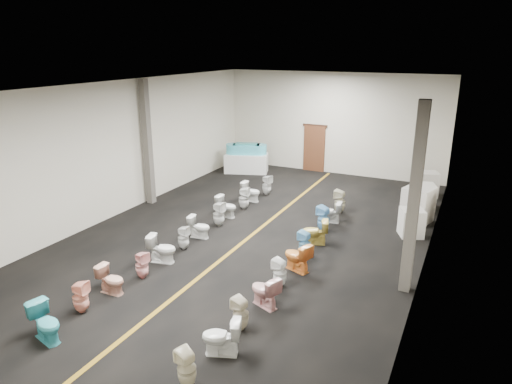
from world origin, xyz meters
TOP-DOWN VIEW (x-y plane):
  - floor at (0.00, 0.00)m, footprint 16.00×16.00m
  - ceiling at (0.00, 0.00)m, footprint 16.00×16.00m
  - wall_back at (0.00, 8.00)m, footprint 10.00×0.00m
  - wall_front at (0.00, -8.00)m, footprint 10.00×0.00m
  - wall_left at (-5.00, 0.00)m, footprint 0.00×16.00m
  - wall_right at (5.00, 0.00)m, footprint 0.00×16.00m
  - aisle_stripe at (0.00, 0.00)m, footprint 0.12×15.60m
  - back_door at (-0.80, 7.94)m, footprint 1.00×0.10m
  - door_frame at (-0.80, 7.95)m, footprint 1.15×0.08m
  - column_left at (-4.75, 1.00)m, footprint 0.25×0.25m
  - column_right at (4.75, -1.50)m, footprint 0.25×0.25m
  - display_table at (-3.51, 6.37)m, footprint 2.14×1.55m
  - bathtub at (-3.51, 6.37)m, footprint 1.79×1.07m
  - appliance_crate_a at (4.40, 1.95)m, footprint 0.87×0.87m
  - appliance_crate_b at (4.40, 3.27)m, footprint 1.06×1.06m
  - appliance_crate_c at (4.40, 4.74)m, footprint 0.98×0.98m
  - appliance_crate_d at (4.40, 6.21)m, footprint 0.89×0.89m
  - toilet_left_0 at (-1.31, -6.62)m, footprint 0.85×0.61m
  - toilet_left_1 at (-1.46, -5.60)m, footprint 0.40×0.39m
  - toilet_left_2 at (-1.44, -4.67)m, footprint 0.68×0.40m
  - toilet_left_3 at (-1.27, -3.78)m, footprint 0.39×0.38m
  - toilet_left_4 at (-1.36, -2.83)m, footprint 0.83×0.59m
  - toilet_left_5 at (-1.31, -1.91)m, footprint 0.34×0.33m
  - toilet_left_6 at (-1.36, -1.00)m, footprint 0.70×0.45m
  - toilet_left_7 at (-1.30, 0.07)m, footprint 0.40×0.40m
  - toilet_left_8 at (-1.49, 0.91)m, footprint 0.74×0.45m
  - toilet_left_9 at (-1.31, 1.86)m, footprint 0.42×0.42m
  - toilet_left_10 at (-1.47, 2.75)m, footprint 0.73×0.44m
  - toilet_left_11 at (-1.26, 3.70)m, footprint 0.44×0.43m
  - toilet_right_0 at (1.92, -6.50)m, footprint 0.43×0.42m
  - toilet_right_1 at (2.01, -5.50)m, footprint 0.83×0.65m
  - toilet_right_2 at (1.97, -4.64)m, footprint 0.41×0.41m
  - toilet_right_3 at (2.04, -3.62)m, footprint 0.84×0.67m
  - toilet_right_4 at (2.00, -2.67)m, footprint 0.40×0.39m
  - toilet_right_5 at (2.08, -1.71)m, footprint 0.87×0.68m
  - toilet_right_6 at (1.96, -0.82)m, footprint 0.40×0.40m
  - toilet_right_7 at (1.95, 0.08)m, footprint 0.84×0.63m
  - toilet_right_8 at (1.88, 1.10)m, footprint 0.50×0.49m
  - toilet_right_9 at (1.85, 1.96)m, footprint 0.74×0.48m
  - toilet_right_10 at (1.88, 2.96)m, footprint 0.41×0.40m

SIDE VIEW (x-z plane):
  - floor at x=0.00m, z-range 0.00..0.00m
  - aisle_stripe at x=0.00m, z-range 0.00..0.01m
  - toilet_left_6 at x=-1.36m, z-range 0.00..0.68m
  - toilet_left_2 at x=-1.44m, z-range 0.00..0.69m
  - toilet_left_5 at x=-1.31m, z-range 0.00..0.70m
  - toilet_right_9 at x=1.85m, z-range 0.00..0.71m
  - toilet_left_3 at x=-1.27m, z-range 0.00..0.71m
  - toilet_right_0 at x=1.92m, z-range 0.00..0.72m
  - toilet_right_2 at x=1.97m, z-range 0.00..0.72m
  - toilet_right_4 at x=2.00m, z-range 0.00..0.72m
  - toilet_left_10 at x=-1.47m, z-range 0.00..0.73m
  - toilet_left_8 at x=-1.49m, z-range 0.00..0.73m
  - toilet_right_6 at x=1.96m, z-range 0.00..0.74m
  - toilet_left_1 at x=-1.46m, z-range 0.00..0.74m
  - toilet_right_1 at x=2.01m, z-range 0.00..0.75m
  - toilet_right_3 at x=2.04m, z-range 0.00..0.75m
  - toilet_right_7 at x=1.95m, z-range 0.00..0.76m
  - toilet_left_4 at x=-1.36m, z-range 0.00..0.77m
  - toilet_left_0 at x=-1.31m, z-range 0.00..0.78m
  - toilet_right_5 at x=2.08m, z-range 0.00..0.78m
  - toilet_left_11 at x=-1.26m, z-range 0.00..0.78m
  - toilet_left_9 at x=-1.31m, z-range 0.00..0.81m
  - toilet_left_7 at x=-1.30m, z-range 0.00..0.81m
  - toilet_right_10 at x=1.88m, z-range 0.00..0.84m
  - toilet_right_8 at x=1.88m, z-range 0.00..0.84m
  - appliance_crate_a at x=4.40m, z-range 0.00..0.85m
  - display_table at x=-3.51m, z-range 0.00..0.86m
  - appliance_crate_c at x=4.40m, z-range 0.00..0.88m
  - appliance_crate_d at x=4.40m, z-range 0.00..0.97m
  - appliance_crate_b at x=4.40m, z-range 0.00..1.17m
  - back_door at x=-0.80m, z-range 0.00..2.10m
  - bathtub at x=-3.51m, z-range 0.79..1.34m
  - door_frame at x=-0.80m, z-range 2.07..2.17m
  - wall_back at x=0.00m, z-range -2.75..7.25m
  - wall_front at x=0.00m, z-range -2.75..7.25m
  - wall_left at x=-5.00m, z-range -5.75..10.25m
  - wall_right at x=5.00m, z-range -5.75..10.25m
  - column_left at x=-4.75m, z-range 0.00..4.50m
  - column_right at x=4.75m, z-range 0.00..4.50m
  - ceiling at x=0.00m, z-range 4.50..4.50m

